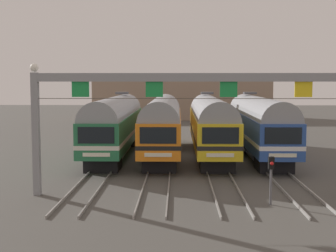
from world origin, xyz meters
TOP-DOWN VIEW (x-y plane):
  - ground_plane at (0.00, 0.00)m, footprint 160.00×160.00m
  - track_bed at (-0.00, 17.00)m, footprint 13.09×70.00m
  - commuter_train_green at (-5.79, -0.00)m, footprint 2.88×18.06m
  - commuter_train_orange at (-1.93, -0.01)m, footprint 2.88×18.06m
  - commuter_train_yellow at (1.93, -0.00)m, footprint 2.88×18.06m
  - commuter_train_blue at (5.79, -0.00)m, footprint 2.88×18.06m
  - catenary_gantry at (0.00, -13.50)m, footprint 16.82×0.44m
  - yard_signal_mast at (3.86, -15.31)m, footprint 0.28×0.35m
  - maintenance_building at (-0.11, 39.22)m, footprint 27.53×10.00m

SIDE VIEW (x-z plane):
  - ground_plane at x=0.00m, z-range 0.00..0.00m
  - track_bed at x=0.00m, z-range 0.00..0.15m
  - yard_signal_mast at x=3.86m, z-range 0.49..2.92m
  - commuter_train_orange at x=-1.93m, z-range 0.30..5.07m
  - commuter_train_green at x=-5.79m, z-range 0.16..5.21m
  - commuter_train_yellow at x=1.93m, z-range 0.16..5.21m
  - commuter_train_blue at x=5.79m, z-range 0.16..5.21m
  - maintenance_building at x=-0.11m, z-range 0.00..6.18m
  - catenary_gantry at x=0.00m, z-range 1.60..8.57m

